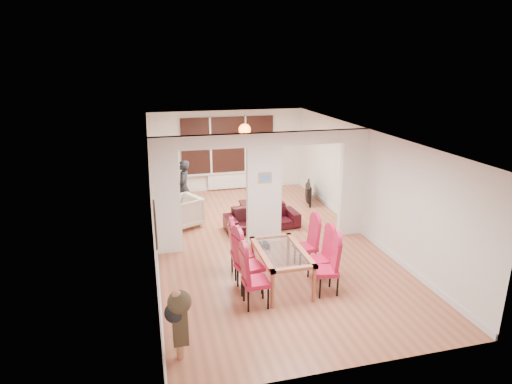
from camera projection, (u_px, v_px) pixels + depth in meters
name	position (u px, v px, depth m)	size (l,w,h in m)	color
floor	(264.00, 242.00, 10.14)	(5.00, 9.00, 0.01)	#A65F43
room_walls	(264.00, 189.00, 9.76)	(5.00, 9.00, 2.60)	silver
divider_wall	(264.00, 189.00, 9.76)	(5.00, 0.18, 2.60)	white
bay_window_blinds	(228.00, 145.00, 13.81)	(3.00, 0.08, 1.80)	black
radiator	(229.00, 181.00, 14.13)	(1.40, 0.08, 0.50)	white
pendant_light	(245.00, 130.00, 12.63)	(0.36, 0.36, 0.36)	orange
stair_newel	(176.00, 306.00, 6.49)	(0.40, 1.20, 1.10)	#B77454
wall_poster	(155.00, 224.00, 6.87)	(0.04, 0.52, 0.67)	gray
pillar_photo	(265.00, 178.00, 9.58)	(0.30, 0.03, 0.25)	#4C8CD8
dining_table	(281.00, 268.00, 8.10)	(0.87, 1.54, 0.72)	#A1583B
dining_chair_la	(256.00, 278.00, 7.37)	(0.43, 0.43, 1.08)	#AA1135
dining_chair_lb	(249.00, 262.00, 7.85)	(0.45, 0.45, 1.14)	#AA1135
dining_chair_lc	(242.00, 250.00, 8.41)	(0.44, 0.44, 1.09)	#AA1135
dining_chair_ra	(326.00, 267.00, 7.77)	(0.42, 0.42, 1.05)	#AA1135
dining_chair_rb	(320.00, 256.00, 8.23)	(0.41, 0.41, 1.02)	#AA1135
dining_chair_rc	(306.00, 244.00, 8.77)	(0.41, 0.41, 1.03)	#AA1135
sofa	(262.00, 218.00, 10.90)	(1.88, 0.74, 0.55)	black
armchair	(182.00, 212.00, 10.98)	(0.87, 0.84, 0.79)	beige
person	(184.00, 188.00, 11.70)	(0.37, 0.56, 1.54)	black
television	(306.00, 193.00, 12.87)	(0.14, 1.04, 0.60)	black
coffee_table	(259.00, 205.00, 12.30)	(1.08, 0.54, 0.25)	black
bottle	(264.00, 196.00, 12.20)	(0.08, 0.08, 0.30)	#143F19
bowl	(256.00, 201.00, 12.18)	(0.22, 0.22, 0.05)	black
shoes	(263.00, 246.00, 9.79)	(0.25, 0.27, 0.11)	black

